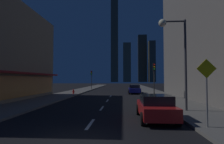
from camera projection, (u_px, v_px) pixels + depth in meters
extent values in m
cube|color=black|center=(115.00, 91.00, 38.11)|extent=(78.00, 136.00, 0.10)
cube|color=#605E59|center=(148.00, 90.00, 37.69)|extent=(4.00, 76.00, 0.15)
cube|color=#605E59|center=(82.00, 90.00, 38.53)|extent=(4.00, 76.00, 0.15)
cube|color=silver|center=(90.00, 124.00, 9.39)|extent=(0.16, 2.20, 0.01)
cube|color=silver|center=(102.00, 108.00, 14.57)|extent=(0.16, 2.20, 0.01)
cube|color=silver|center=(107.00, 101.00, 19.76)|extent=(0.16, 2.20, 0.01)
cube|color=silver|center=(111.00, 96.00, 24.94)|extent=(0.16, 2.20, 0.01)
cube|color=#D88C3F|center=(16.00, 87.00, 17.94)|extent=(0.10, 17.83, 2.20)
cube|color=maroon|center=(20.00, 73.00, 17.97)|extent=(0.90, 18.43, 0.20)
cube|color=#474335|center=(115.00, 39.00, 166.19)|extent=(6.49, 7.06, 79.39)
cube|color=#514D3D|center=(127.00, 62.00, 161.49)|extent=(6.89, 5.76, 35.33)
cube|color=#373429|center=(142.00, 59.00, 165.26)|extent=(7.77, 6.62, 43.22)
cube|color=#423F32|center=(152.00, 62.00, 155.68)|extent=(5.55, 8.42, 35.57)
cube|color=#B21919|center=(155.00, 109.00, 10.44)|extent=(1.80, 4.20, 0.65)
cube|color=black|center=(156.00, 100.00, 10.26)|extent=(1.64, 2.00, 0.55)
cylinder|color=black|center=(138.00, 110.00, 11.88)|extent=(0.22, 0.68, 0.68)
cylinder|color=black|center=(165.00, 110.00, 11.77)|extent=(0.22, 0.68, 0.68)
cylinder|color=black|center=(143.00, 119.00, 9.08)|extent=(0.22, 0.68, 0.68)
cylinder|color=black|center=(178.00, 119.00, 8.98)|extent=(0.22, 0.68, 0.68)
sphere|color=white|center=(142.00, 103.00, 12.52)|extent=(0.18, 0.18, 0.18)
sphere|color=white|center=(158.00, 104.00, 12.45)|extent=(0.18, 0.18, 0.18)
cube|color=navy|center=(134.00, 90.00, 29.51)|extent=(1.80, 4.20, 0.65)
cube|color=black|center=(134.00, 87.00, 29.33)|extent=(1.64, 2.00, 0.55)
cylinder|color=black|center=(129.00, 91.00, 30.94)|extent=(0.22, 0.68, 0.68)
cylinder|color=black|center=(139.00, 91.00, 30.84)|extent=(0.22, 0.68, 0.68)
cylinder|color=black|center=(129.00, 92.00, 28.15)|extent=(0.22, 0.68, 0.68)
cylinder|color=black|center=(141.00, 92.00, 28.05)|extent=(0.22, 0.68, 0.68)
sphere|color=white|center=(130.00, 89.00, 31.59)|extent=(0.18, 0.18, 0.18)
sphere|color=white|center=(137.00, 89.00, 31.52)|extent=(0.18, 0.18, 0.18)
cylinder|color=red|center=(73.00, 92.00, 27.60)|extent=(0.22, 0.22, 0.55)
sphere|color=red|center=(73.00, 90.00, 27.61)|extent=(0.21, 0.21, 0.21)
cylinder|color=red|center=(73.00, 93.00, 27.59)|extent=(0.30, 0.30, 0.06)
cylinder|color=red|center=(72.00, 92.00, 27.61)|extent=(0.10, 0.10, 0.10)
cylinder|color=red|center=(74.00, 92.00, 27.59)|extent=(0.10, 0.10, 0.10)
cylinder|color=#2D2D2D|center=(154.00, 80.00, 21.75)|extent=(0.12, 0.12, 4.20)
cube|color=black|center=(154.00, 67.00, 21.62)|extent=(0.32, 0.24, 0.90)
sphere|color=red|center=(154.00, 65.00, 21.50)|extent=(0.18, 0.18, 0.18)
sphere|color=#F2B20C|center=(154.00, 67.00, 21.49)|extent=(0.18, 0.18, 0.18)
sphere|color=#19D833|center=(154.00, 69.00, 21.48)|extent=(0.18, 0.18, 0.18)
cylinder|color=#2D2D2D|center=(92.00, 80.00, 41.36)|extent=(0.12, 0.12, 4.20)
cube|color=black|center=(91.00, 73.00, 41.22)|extent=(0.32, 0.24, 0.90)
sphere|color=red|center=(91.00, 72.00, 41.11)|extent=(0.18, 0.18, 0.18)
sphere|color=#F2B20C|center=(91.00, 73.00, 41.09)|extent=(0.18, 0.18, 0.18)
sphere|color=#19D833|center=(91.00, 74.00, 41.08)|extent=(0.18, 0.18, 0.18)
cylinder|color=#38383D|center=(186.00, 65.00, 12.79)|extent=(0.16, 0.16, 6.50)
cylinder|color=#38383D|center=(174.00, 21.00, 12.97)|extent=(1.60, 0.12, 0.12)
sphere|color=#FCF7CC|center=(162.00, 23.00, 13.02)|extent=(0.56, 0.56, 0.56)
cylinder|color=slate|center=(207.00, 101.00, 8.30)|extent=(0.08, 0.08, 2.40)
cube|color=yellow|center=(206.00, 69.00, 8.34)|extent=(0.91, 0.03, 0.91)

